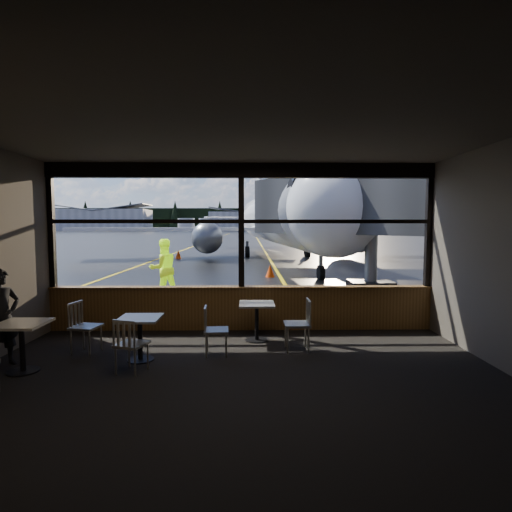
{
  "coord_description": "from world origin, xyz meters",
  "views": [
    {
      "loc": [
        0.18,
        -8.37,
        2.2
      ],
      "look_at": [
        0.32,
        1.0,
        1.5
      ],
      "focal_mm": 28.0,
      "sensor_mm": 36.0,
      "label": 1
    }
  ],
  "objects_px": {
    "cafe_table_mid": "(140,339)",
    "chair_mid_s": "(132,345)",
    "airliner": "(280,182)",
    "cafe_table_left": "(22,348)",
    "ground_crew": "(163,269)",
    "passenger": "(1,318)",
    "cafe_table_near": "(257,322)",
    "jet_bridge": "(348,222)",
    "chair_near_w": "(216,331)",
    "cone_wing": "(178,254)",
    "chair_near_e": "(297,325)",
    "chair_mid_w": "(86,327)",
    "cone_nose": "(270,271)"
  },
  "relations": [
    {
      "from": "cafe_table_mid",
      "to": "chair_mid_s",
      "type": "xyz_separation_m",
      "value": [
        0.02,
        -0.54,
        0.07
      ]
    },
    {
      "from": "airliner",
      "to": "cafe_table_mid",
      "type": "bearing_deg",
      "value": -104.66
    },
    {
      "from": "cafe_table_left",
      "to": "ground_crew",
      "type": "bearing_deg",
      "value": 83.0
    },
    {
      "from": "chair_mid_s",
      "to": "passenger",
      "type": "distance_m",
      "value": 2.15
    },
    {
      "from": "cafe_table_near",
      "to": "passenger",
      "type": "distance_m",
      "value": 4.25
    },
    {
      "from": "jet_bridge",
      "to": "chair_mid_s",
      "type": "xyz_separation_m",
      "value": [
        -5.2,
        -7.98,
        -1.92
      ]
    },
    {
      "from": "chair_near_w",
      "to": "cone_wing",
      "type": "height_order",
      "value": "chair_near_w"
    },
    {
      "from": "jet_bridge",
      "to": "chair_near_w",
      "type": "xyz_separation_m",
      "value": [
        -3.99,
        -7.2,
        -1.92
      ]
    },
    {
      "from": "cafe_table_mid",
      "to": "cafe_table_left",
      "type": "bearing_deg",
      "value": -162.82
    },
    {
      "from": "passenger",
      "to": "cafe_table_mid",
      "type": "bearing_deg",
      "value": -52.74
    },
    {
      "from": "airliner",
      "to": "cafe_table_mid",
      "type": "xyz_separation_m",
      "value": [
        -3.86,
        -21.24,
        -4.86
      ]
    },
    {
      "from": "airliner",
      "to": "cafe_table_near",
      "type": "relative_size",
      "value": 46.49
    },
    {
      "from": "airliner",
      "to": "chair_near_e",
      "type": "xyz_separation_m",
      "value": [
        -1.24,
        -20.76,
        -4.75
      ]
    },
    {
      "from": "ground_crew",
      "to": "chair_near_w",
      "type": "bearing_deg",
      "value": 78.08
    },
    {
      "from": "chair_mid_w",
      "to": "chair_mid_s",
      "type": "bearing_deg",
      "value": 59.94
    },
    {
      "from": "chair_mid_w",
      "to": "jet_bridge",
      "type": "bearing_deg",
      "value": 150.09
    },
    {
      "from": "cafe_table_left",
      "to": "cone_nose",
      "type": "distance_m",
      "value": 12.04
    },
    {
      "from": "airliner",
      "to": "cone_nose",
      "type": "distance_m",
      "value": 11.67
    },
    {
      "from": "cafe_table_near",
      "to": "chair_near_w",
      "type": "relative_size",
      "value": 0.86
    },
    {
      "from": "airliner",
      "to": "cone_nose",
      "type": "height_order",
      "value": "airliner"
    },
    {
      "from": "cone_wing",
      "to": "chair_mid_s",
      "type": "bearing_deg",
      "value": -81.71
    },
    {
      "from": "chair_mid_w",
      "to": "cone_wing",
      "type": "distance_m",
      "value": 20.55
    },
    {
      "from": "chair_near_e",
      "to": "chair_mid_s",
      "type": "xyz_separation_m",
      "value": [
        -2.6,
        -1.02,
        -0.04
      ]
    },
    {
      "from": "chair_mid_w",
      "to": "cone_nose",
      "type": "height_order",
      "value": "chair_mid_w"
    },
    {
      "from": "airliner",
      "to": "cafe_table_left",
      "type": "height_order",
      "value": "airliner"
    },
    {
      "from": "airliner",
      "to": "cone_wing",
      "type": "height_order",
      "value": "airliner"
    },
    {
      "from": "chair_mid_s",
      "to": "cone_nose",
      "type": "xyz_separation_m",
      "value": [
        2.65,
        11.28,
        -0.15
      ]
    },
    {
      "from": "cafe_table_near",
      "to": "chair_near_e",
      "type": "bearing_deg",
      "value": -41.61
    },
    {
      "from": "chair_mid_s",
      "to": "jet_bridge",
      "type": "bearing_deg",
      "value": 75.08
    },
    {
      "from": "jet_bridge",
      "to": "chair_mid_s",
      "type": "bearing_deg",
      "value": -123.07
    },
    {
      "from": "chair_near_w",
      "to": "ground_crew",
      "type": "xyz_separation_m",
      "value": [
        -2.08,
        5.52,
        0.48
      ]
    },
    {
      "from": "cafe_table_near",
      "to": "chair_mid_w",
      "type": "distance_m",
      "value": 3.05
    },
    {
      "from": "cafe_table_mid",
      "to": "chair_mid_w",
      "type": "bearing_deg",
      "value": 158.01
    },
    {
      "from": "chair_mid_w",
      "to": "cone_wing",
      "type": "height_order",
      "value": "chair_mid_w"
    },
    {
      "from": "chair_mid_w",
      "to": "cafe_table_left",
      "type": "bearing_deg",
      "value": -20.14
    },
    {
      "from": "cafe_table_near",
      "to": "chair_mid_w",
      "type": "bearing_deg",
      "value": -167.12
    },
    {
      "from": "cafe_table_left",
      "to": "cone_nose",
      "type": "bearing_deg",
      "value": 69.08
    },
    {
      "from": "chair_near_w",
      "to": "ground_crew",
      "type": "relative_size",
      "value": 0.47
    },
    {
      "from": "jet_bridge",
      "to": "chair_near_e",
      "type": "height_order",
      "value": "jet_bridge"
    },
    {
      "from": "airliner",
      "to": "cafe_table_left",
      "type": "xyz_separation_m",
      "value": [
        -5.49,
        -21.75,
        -4.84
      ]
    },
    {
      "from": "cafe_table_mid",
      "to": "cone_nose",
      "type": "relative_size",
      "value": 1.31
    },
    {
      "from": "cone_nose",
      "to": "passenger",
      "type": "bearing_deg",
      "value": -113.42
    },
    {
      "from": "cafe_table_near",
      "to": "chair_near_w",
      "type": "bearing_deg",
      "value": -129.33
    },
    {
      "from": "cafe_table_left",
      "to": "ground_crew",
      "type": "relative_size",
      "value": 0.42
    },
    {
      "from": "airliner",
      "to": "cafe_table_left",
      "type": "distance_m",
      "value": 22.94
    },
    {
      "from": "jet_bridge",
      "to": "ground_crew",
      "type": "distance_m",
      "value": 6.46
    },
    {
      "from": "cafe_table_near",
      "to": "passenger",
      "type": "height_order",
      "value": "passenger"
    },
    {
      "from": "chair_near_w",
      "to": "chair_near_e",
      "type": "bearing_deg",
      "value": 96.51
    },
    {
      "from": "airliner",
      "to": "cafe_table_left",
      "type": "bearing_deg",
      "value": -108.52
    },
    {
      "from": "chair_near_w",
      "to": "chair_mid_s",
      "type": "relative_size",
      "value": 1.0
    }
  ]
}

